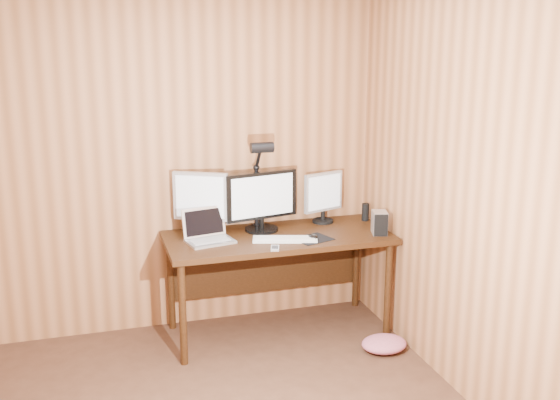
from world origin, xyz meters
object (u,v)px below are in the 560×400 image
keyboard (285,239)px  monitor_center (261,201)px  speaker (365,212)px  monitor_left (201,201)px  monitor_right (323,196)px  mouse (313,236)px  hard_drive (380,223)px  phone (275,248)px  desk (275,248)px  laptop (207,233)px  desk_lamp (259,172)px

keyboard → monitor_center: bearing=125.0°
speaker → keyboard: bearing=-157.3°
monitor_left → speaker: size_ratio=3.36×
monitor_right → mouse: (-0.22, -0.38, -0.18)m
hard_drive → phone: 0.83m
desk → keyboard: 0.25m
desk → monitor_center: size_ratio=2.90×
monitor_left → monitor_right: size_ratio=1.17×
phone → speaker: speaker is taller
laptop → hard_drive: bearing=-20.4°
laptop → mouse: laptop is taller
monitor_right → mouse: bearing=-138.0°
speaker → desk_lamp: bearing=-178.4°
monitor_right → hard_drive: 0.50m
desk_lamp → monitor_right: bearing=21.3°
monitor_left → desk_lamp: 0.47m
desk_lamp → monitor_left: bearing=-171.5°
hard_drive → monitor_center: bearing=174.9°
mouse → monitor_center: bearing=106.6°
desk → monitor_center: bearing=140.7°
laptop → phone: (0.40, -0.31, -0.05)m
monitor_left → mouse: bearing=2.4°
monitor_center → desk_lamp: (-0.01, 0.01, 0.21)m
monitor_right → laptop: bearing=173.9°
desk_lamp → keyboard: bearing=-56.4°
monitor_right → speaker: monitor_right is taller
monitor_left → mouse: monitor_left is taller
monitor_right → phone: (-0.53, -0.51, -0.20)m
monitor_right → laptop: 0.96m
keyboard → hard_drive: bearing=13.8°
mouse → desk_lamp: size_ratio=0.15×
monitor_center → monitor_right: monitor_center is taller
monitor_right → keyboard: (-0.41, -0.36, -0.20)m
hard_drive → phone: (-0.82, -0.12, -0.07)m
hard_drive → speaker: 0.35m
keyboard → desk_lamp: desk_lamp is taller
phone → monitor_left: bearing=147.6°
laptop → keyboard: laptop is taller
desk → monitor_center: 0.36m
desk → keyboard: keyboard is taller
desk → phone: 0.41m
hard_drive → monitor_left: bearing=-179.8°
monitor_center → phone: monitor_center is taller
desk → monitor_left: bearing=167.7°
monitor_left → keyboard: size_ratio=0.97×
phone → desk_lamp: 0.62m
laptop → phone: bearing=-49.5°
keyboard → desk_lamp: size_ratio=0.66×
desk → speaker: bearing=7.4°
monitor_left → monitor_center: bearing=22.4°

